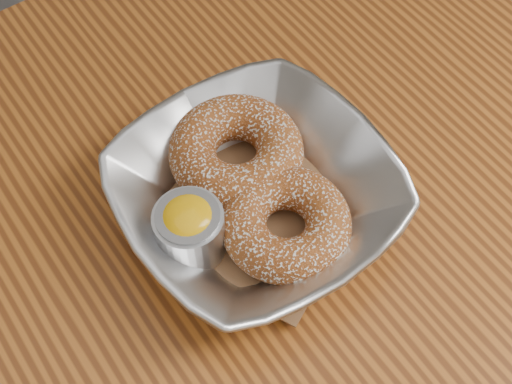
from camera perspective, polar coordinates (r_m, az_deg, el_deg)
table at (r=0.61m, az=2.27°, el=-12.82°), size 1.20×0.80×0.75m
serving_bowl at (r=0.54m, az=0.00°, el=-0.28°), size 0.20×0.20×0.05m
parchment at (r=0.55m, az=0.00°, el=-1.16°), size 0.19×0.19×0.00m
donut_back at (r=0.55m, az=-1.59°, el=3.23°), size 0.11×0.11×0.04m
donut_front at (r=0.52m, az=2.41°, el=-2.54°), size 0.13×0.13×0.03m
ramekin at (r=0.51m, az=-5.33°, el=-2.98°), size 0.05×0.05×0.05m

